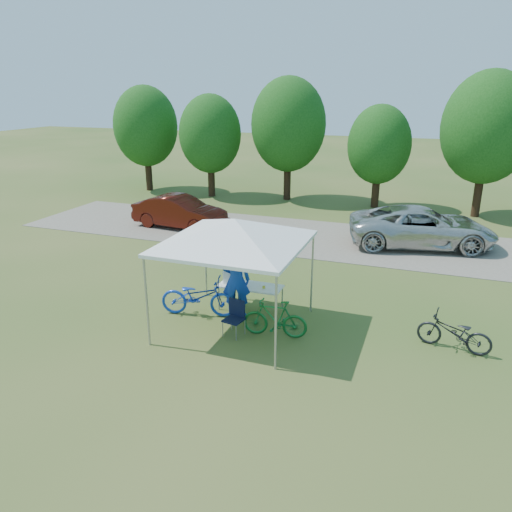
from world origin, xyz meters
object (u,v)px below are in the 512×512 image
Objects in this scene: cyclist at (236,280)px; bike_blue at (198,297)px; folding_table at (251,287)px; bike_green at (275,318)px; sedan at (180,212)px; folding_chair at (235,315)px; cooler at (233,277)px; bike_dark at (454,333)px; minivan at (422,227)px.

cyclist is 1.08m from bike_blue.
bike_green is at bearing -48.39° from folding_table.
folding_table is 0.42× the size of sedan.
folding_chair is at bearing -138.87° from sedan.
cooler is 0.31× the size of bike_green.
cooler reaches higher than folding_chair.
bike_dark is (4.98, -0.44, -0.21)m from folding_table.
folding_chair is at bearing -84.25° from folding_table.
bike_green is (0.92, 0.20, -0.03)m from folding_chair.
folding_table is 0.32× the size of minivan.
cyclist is at bearing 138.63° from minivan.
sedan reaches higher than folding_table.
minivan is (2.86, 8.42, 0.28)m from bike_green.
folding_chair is 9.41m from minivan.
cyclist is 1.57m from bike_green.
cooler is at bearing -52.34° from bike_blue.
folding_table is at bearing -84.95° from bike_dark.
cooler is at bearing -136.69° from sedan.
folding_chair is 1.11m from cyclist.
bike_green is 0.95× the size of bike_dark.
bike_dark is 12.60m from sedan.
sedan is at bearing -69.19° from cyclist.
bike_green is 0.29× the size of minivan.
bike_blue reaches higher than folding_chair.
cyclist is 0.49× the size of sedan.
minivan is at bearing 58.69° from cooler.
bike_blue is at bearing 164.91° from folding_chair.
minivan is at bearing 77.32° from folding_chair.
sedan is (-9.47, -0.76, -0.07)m from minivan.
sedan is at bearing -146.34° from bike_green.
folding_chair is at bearing -68.79° from bike_dark.
minivan reaches higher than bike_green.
cyclist reaches higher than bike_blue.
cooler is 8.23m from sedan.
bike_dark is at bearing -98.77° from bike_blue.
bike_dark reaches higher than folding_table.
bike_blue reaches higher than folding_table.
bike_dark is at bearing 163.33° from cyclist.
folding_table is 1.08× the size of bike_green.
folding_table is 8.22m from minivan.
bike_blue is (-1.28, 0.62, 0.01)m from folding_chair.
sedan is at bearing 128.09° from cooler.
minivan is 1.30× the size of sedan.
cooler is at bearing 125.07° from folding_chair.
cyclist reaches higher than minivan.
bike_green is at bearing -133.99° from sedan.
folding_chair is 0.16× the size of minivan.
bike_green is 10.13m from sedan.
folding_table is 1.38m from bike_blue.
folding_chair is 0.43× the size of bike_blue.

